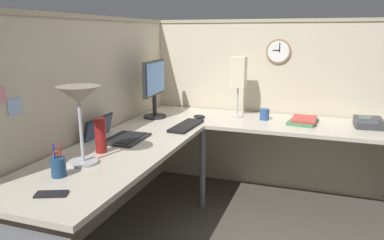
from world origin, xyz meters
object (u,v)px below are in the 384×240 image
(coffee_mug, at_px, (264,114))
(desk_lamp_dome, at_px, (79,101))
(keyboard, at_px, (186,126))
(thermos_flask, at_px, (101,135))
(computer_mouse, at_px, (199,117))
(cell_phone, at_px, (51,194))
(laptop, at_px, (114,135))
(pen_cup, at_px, (58,167))
(monitor, at_px, (154,84))
(book_stack, at_px, (303,121))
(office_phone, at_px, (369,123))
(desk_lamp_paper, at_px, (238,74))
(wall_clock, at_px, (279,51))

(coffee_mug, bearing_deg, desk_lamp_dome, 150.52)
(keyboard, xyz_separation_m, thermos_flask, (-0.77, 0.28, 0.10))
(computer_mouse, bearing_deg, cell_phone, 174.72)
(laptop, height_order, computer_mouse, laptop)
(desk_lamp_dome, height_order, pen_cup, desk_lamp_dome)
(computer_mouse, bearing_deg, coffee_mug, -75.29)
(monitor, relative_size, laptop, 1.29)
(book_stack, bearing_deg, desk_lamp_dome, 141.32)
(office_phone, bearing_deg, computer_mouse, 95.58)
(monitor, distance_m, desk_lamp_dome, 1.22)
(computer_mouse, bearing_deg, monitor, 102.95)
(laptop, distance_m, keyboard, 0.60)
(keyboard, distance_m, desk_lamp_paper, 0.69)
(coffee_mug, bearing_deg, computer_mouse, 104.71)
(keyboard, xyz_separation_m, desk_lamp_paper, (0.49, -0.30, 0.37))
(book_stack, bearing_deg, cell_phone, 150.76)
(pen_cup, relative_size, thermos_flask, 0.82)
(computer_mouse, distance_m, cell_phone, 1.71)
(computer_mouse, bearing_deg, laptop, 154.73)
(desk_lamp_dome, relative_size, desk_lamp_paper, 0.84)
(cell_phone, height_order, office_phone, office_phone)
(pen_cup, bearing_deg, laptop, 8.02)
(monitor, bearing_deg, laptop, -179.37)
(thermos_flask, distance_m, wall_clock, 1.84)
(monitor, xyz_separation_m, office_phone, (0.22, -1.74, -0.26))
(monitor, height_order, desk_lamp_paper, desk_lamp_paper)
(pen_cup, height_order, office_phone, pen_cup)
(pen_cup, bearing_deg, office_phone, -45.01)
(coffee_mug, bearing_deg, laptop, 135.61)
(pen_cup, bearing_deg, cell_phone, -149.70)
(coffee_mug, bearing_deg, keyboard, 130.04)
(pen_cup, relative_size, book_stack, 0.58)
(coffee_mug, distance_m, wall_clock, 0.61)
(thermos_flask, xyz_separation_m, wall_clock, (1.54, -0.88, 0.46))
(office_phone, distance_m, wall_clock, 0.98)
(computer_mouse, xyz_separation_m, wall_clock, (0.45, -0.60, 0.55))
(pen_cup, distance_m, book_stack, 1.99)
(cell_phone, relative_size, desk_lamp_paper, 0.27)
(thermos_flask, bearing_deg, book_stack, -43.57)
(keyboard, bearing_deg, monitor, 61.32)
(desk_lamp_dome, height_order, thermos_flask, desk_lamp_dome)
(monitor, distance_m, pen_cup, 1.44)
(pen_cup, xyz_separation_m, office_phone, (1.64, -1.64, -0.02))
(thermos_flask, relative_size, office_phone, 1.00)
(monitor, distance_m, wall_clock, 1.15)
(laptop, bearing_deg, cell_phone, -166.56)
(laptop, xyz_separation_m, keyboard, (0.48, -0.37, -0.01))
(laptop, xyz_separation_m, thermos_flask, (-0.29, -0.09, 0.09))
(laptop, relative_size, wall_clock, 1.77)
(keyboard, height_order, computer_mouse, computer_mouse)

